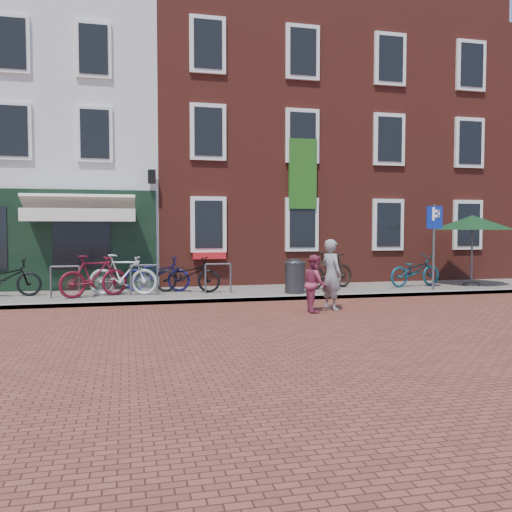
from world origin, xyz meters
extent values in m
plane|color=brown|center=(0.00, 0.00, 0.00)|extent=(80.00, 80.00, 0.00)
cube|color=slate|center=(1.00, 1.50, 0.05)|extent=(24.00, 3.00, 0.10)
cube|color=silver|center=(-5.00, 7.00, 4.50)|extent=(8.00, 8.00, 9.00)
cube|color=maroon|center=(2.00, 7.00, 5.00)|extent=(6.00, 8.00, 10.00)
cube|color=maroon|center=(8.00, 7.00, 5.00)|extent=(6.00, 8.00, 10.00)
cylinder|color=#343336|center=(2.55, 0.70, 0.51)|extent=(0.55, 0.55, 0.82)
ellipsoid|color=#343336|center=(2.55, 0.70, 0.98)|extent=(0.55, 0.55, 0.25)
cylinder|color=#4C4C4F|center=(6.75, 0.60, 1.34)|extent=(0.07, 0.07, 2.48)
cube|color=navy|center=(6.75, 0.58, 2.20)|extent=(0.50, 0.04, 0.65)
cylinder|color=#4C4C4F|center=(8.52, 1.30, 0.14)|extent=(0.50, 0.50, 0.08)
cylinder|color=#4C4C4F|center=(8.52, 1.30, 1.13)|extent=(0.06, 0.06, 2.07)
cone|color=#123619|center=(8.52, 1.30, 2.17)|extent=(2.46, 2.46, 0.45)
imported|color=gray|center=(2.64, -1.80, 0.82)|extent=(0.57, 0.70, 1.64)
imported|color=#97344E|center=(2.18, -1.98, 0.65)|extent=(0.58, 0.70, 1.30)
imported|color=black|center=(-5.08, 1.71, 0.59)|extent=(1.89, 0.69, 0.98)
imported|color=#5D0E1C|center=(-2.78, 1.11, 0.65)|extent=(1.87, 1.19, 1.09)
imported|color=#111054|center=(-1.12, 1.99, 0.59)|extent=(1.98, 1.14, 0.98)
imported|color=#BCBDBF|center=(-2.04, 1.33, 0.65)|extent=(1.88, 0.85, 1.09)
imported|color=black|center=(-0.31, 1.59, 0.59)|extent=(1.98, 1.28, 0.98)
imported|color=black|center=(3.88, 1.50, 0.65)|extent=(1.88, 1.14, 1.09)
imported|color=#0D3F4F|center=(6.65, 1.44, 0.59)|extent=(1.97, 1.02, 0.98)
camera|label=1|loc=(-1.95, -13.48, 1.90)|focal=37.96mm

